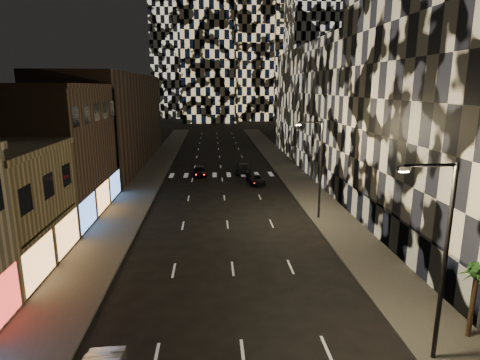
{
  "coord_description": "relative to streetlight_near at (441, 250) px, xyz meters",
  "views": [
    {
      "loc": [
        -1.27,
        -5.25,
        12.13
      ],
      "look_at": [
        0.57,
        20.94,
        6.0
      ],
      "focal_mm": 30.0,
      "sensor_mm": 36.0,
      "label": 1
    }
  ],
  "objects": [
    {
      "name": "sidewalk_left",
      "position": [
        -18.35,
        40.0,
        -5.28
      ],
      "size": [
        4.0,
        120.0,
        0.15
      ],
      "primitive_type": "cube",
      "color": "#47443F",
      "rests_on": "ground"
    },
    {
      "name": "sidewalk_right",
      "position": [
        1.65,
        40.0,
        -5.28
      ],
      "size": [
        4.0,
        120.0,
        0.15
      ],
      "primitive_type": "cube",
      "color": "#47443F",
      "rests_on": "ground"
    },
    {
      "name": "curb_left",
      "position": [
        -16.25,
        40.0,
        -5.28
      ],
      "size": [
        0.2,
        120.0,
        0.15
      ],
      "primitive_type": "cube",
      "color": "#4C4C47",
      "rests_on": "ground"
    },
    {
      "name": "curb_right",
      "position": [
        -0.45,
        40.0,
        -5.28
      ],
      "size": [
        0.2,
        120.0,
        0.15
      ],
      "primitive_type": "cube",
      "color": "#4C4C47",
      "rests_on": "ground"
    },
    {
      "name": "retail_brown",
      "position": [
        -25.35,
        23.5,
        0.65
      ],
      "size": [
        10.0,
        15.0,
        12.0
      ],
      "primitive_type": "cube",
      "color": "#463427",
      "rests_on": "ground"
    },
    {
      "name": "retail_filler_left",
      "position": [
        -25.35,
        50.0,
        1.65
      ],
      "size": [
        10.0,
        40.0,
        14.0
      ],
      "primitive_type": "cube",
      "color": "#463427",
      "rests_on": "ground"
    },
    {
      "name": "midrise_base",
      "position": [
        3.95,
        14.5,
        -3.85
      ],
      "size": [
        0.6,
        25.0,
        3.0
      ],
      "primitive_type": "cube",
      "color": "#383838",
      "rests_on": "ground"
    },
    {
      "name": "midrise_filler_right",
      "position": [
        11.65,
        47.0,
        3.65
      ],
      "size": [
        16.0,
        40.0,
        18.0
      ],
      "primitive_type": "cube",
      "color": "#232326",
      "rests_on": "ground"
    },
    {
      "name": "streetlight_near",
      "position": [
        0.0,
        0.0,
        0.0
      ],
      "size": [
        2.55,
        0.25,
        9.0
      ],
      "color": "black",
      "rests_on": "sidewalk_right"
    },
    {
      "name": "streetlight_far",
      "position": [
        0.0,
        20.0,
        0.0
      ],
      "size": [
        2.55,
        0.25,
        9.0
      ],
      "color": "black",
      "rests_on": "sidewalk_right"
    },
    {
      "name": "car_dark_midlane",
      "position": [
        -11.31,
        39.43,
        -4.65
      ],
      "size": [
        2.04,
        4.27,
        1.41
      ],
      "primitive_type": "imported",
      "rotation": [
        0.0,
        0.0,
        0.09
      ],
      "color": "black",
      "rests_on": "ground"
    },
    {
      "name": "car_dark_oncoming",
      "position": [
        -5.17,
        41.09,
        -4.63
      ],
      "size": [
        2.55,
        5.14,
        1.44
      ],
      "primitive_type": "imported",
      "rotation": [
        0.0,
        0.0,
        3.03
      ],
      "color": "black",
      "rests_on": "ground"
    },
    {
      "name": "car_dark_rightlane",
      "position": [
        -4.09,
        34.14,
        -4.8
      ],
      "size": [
        2.33,
        4.21,
        1.11
      ],
      "primitive_type": "imported",
      "rotation": [
        0.0,
        0.0,
        0.12
      ],
      "color": "black",
      "rests_on": "ground"
    },
    {
      "name": "palm_tree",
      "position": [
        2.83,
        1.43,
        -2.06
      ],
      "size": [
        1.94,
        1.91,
        3.81
      ],
      "color": "#47331E",
      "rests_on": "sidewalk_right"
    }
  ]
}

